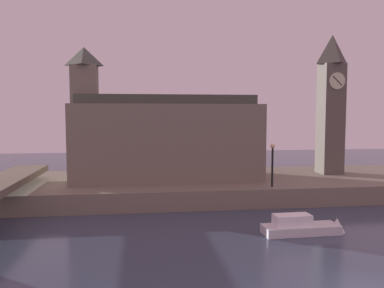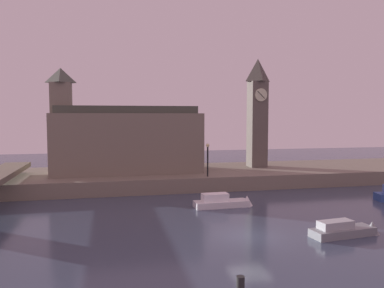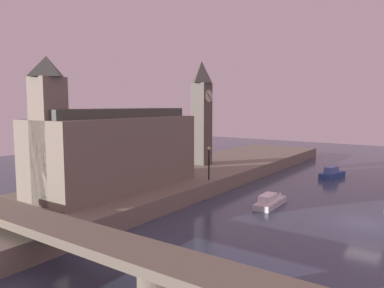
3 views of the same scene
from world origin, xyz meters
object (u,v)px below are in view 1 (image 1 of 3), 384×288
Objects in this scene: clock_tower at (331,102)px; parliament_hall at (161,137)px; boat_ferry_white at (309,227)px; streetlamp at (272,159)px.

parliament_hall is (-16.12, -1.01, -3.12)m from clock_tower.
boat_ferry_white is (-7.90, -13.07, -7.87)m from clock_tower.
streetlamp is 7.72m from boat_ferry_white.
clock_tower is 16.45m from parliament_hall.
parliament_hall reaches higher than streetlamp.
clock_tower is at bearing 3.59° from parliament_hall.
clock_tower is 2.46× the size of boat_ferry_white.
clock_tower reaches higher than boat_ferry_white.
streetlamp is (8.31, -5.06, -1.49)m from parliament_hall.
clock_tower is 17.18m from boat_ferry_white.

